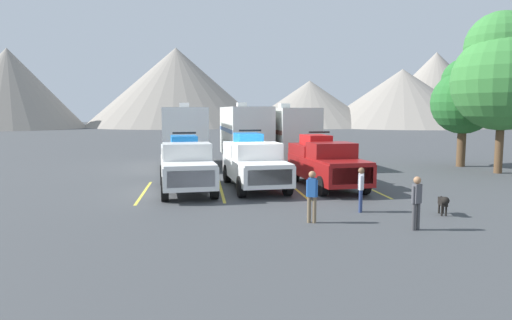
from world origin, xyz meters
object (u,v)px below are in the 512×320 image
pickup_truck_a (186,164)px  person_a (312,193)px  camper_trailer_a (185,133)px  person_b (361,186)px  person_c (417,199)px  pickup_truck_b (254,162)px  pickup_truck_c (325,162)px  camper_trailer_c (288,133)px  dog (444,202)px  camper_trailer_b (244,132)px

pickup_truck_a → person_a: (4.01, -6.16, -0.24)m
camper_trailer_a → person_b: size_ratio=5.04×
pickup_truck_a → camper_trailer_a: size_ratio=0.75×
pickup_truck_a → person_c: 10.02m
pickup_truck_b → pickup_truck_a: bearing=-171.8°
person_a → person_c: bearing=-23.0°
pickup_truck_c → person_a: pickup_truck_c is taller
pickup_truck_b → camper_trailer_c: size_ratio=0.70×
pickup_truck_b → person_c: (3.83, -7.77, -0.26)m
pickup_truck_b → camper_trailer_a: 8.88m
camper_trailer_a → person_c: 17.52m
person_b → person_c: size_ratio=0.98×
camper_trailer_c → person_a: size_ratio=5.07×
camper_trailer_c → person_c: 15.64m
pickup_truck_c → person_c: bearing=-85.6°
pickup_truck_a → dog: size_ratio=7.27×
pickup_truck_a → person_a: pickup_truck_a is taller
camper_trailer_c → person_c: bearing=-87.3°
pickup_truck_b → pickup_truck_c: bearing=-3.1°
pickup_truck_c → person_b: bearing=-92.1°
pickup_truck_b → person_a: size_ratio=3.55×
camper_trailer_b → dog: size_ratio=11.41×
pickup_truck_c → camper_trailer_a: 10.66m
pickup_truck_b → camper_trailer_a: camper_trailer_a is taller
person_a → person_b: person_a is taller
camper_trailer_b → person_a: size_ratio=5.61×
person_c → camper_trailer_b: bearing=101.9°
pickup_truck_a → person_b: 7.77m
pickup_truck_b → person_c: bearing=-63.8°
person_b → person_c: 2.57m
pickup_truck_c → camper_trailer_c: size_ratio=0.70×
pickup_truck_a → pickup_truck_b: bearing=8.2°
person_a → person_b: bearing=32.0°
pickup_truck_a → pickup_truck_c: bearing=2.3°
camper_trailer_c → dog: size_ratio=10.31×
pickup_truck_a → person_c: size_ratio=3.68×
camper_trailer_a → pickup_truck_b: bearing=-68.1°
pickup_truck_a → camper_trailer_c: bearing=53.6°
dog → pickup_truck_b: bearing=132.2°
pickup_truck_b → dog: 8.35m
camper_trailer_a → person_a: size_ratio=4.78×
pickup_truck_c → camper_trailer_c: (-0.16, 7.98, 0.92)m
pickup_truck_a → camper_trailer_b: bearing=69.2°
camper_trailer_b → camper_trailer_a: bearing=-175.6°
pickup_truck_b → person_c: pickup_truck_b is taller
person_a → pickup_truck_b: bearing=98.9°
camper_trailer_b → person_c: size_ratio=5.78×
person_a → camper_trailer_b: bearing=92.4°
camper_trailer_a → camper_trailer_b: 3.71m
camper_trailer_a → dog: camper_trailer_a is taller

